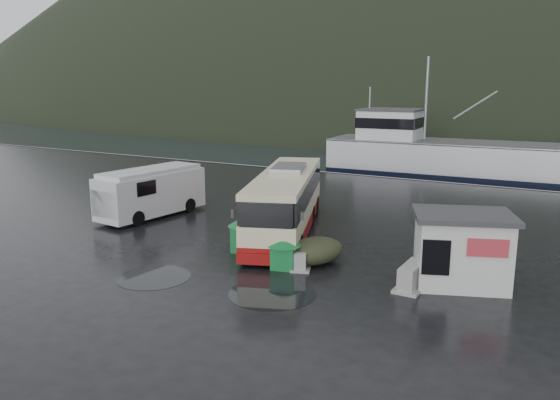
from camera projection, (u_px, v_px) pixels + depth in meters
The scene contains 13 objects.
ground at pixel (244, 243), 24.38m from camera, with size 160.00×160.00×0.00m, color black.
harbor_water at pixel (521, 116), 118.14m from camera, with size 300.00×180.00×0.02m, color black.
quay_edge at pixel (388, 178), 41.43m from camera, with size 160.00×0.60×1.50m, color #999993.
coach_bus at pixel (286, 232), 26.26m from camera, with size 2.81×11.06×3.12m, color beige, non-canonical shape.
white_van at pixel (153, 216), 29.39m from camera, with size 2.15×6.26×2.62m, color silver, non-canonical shape.
waste_bin_left at pixel (284, 268), 21.16m from camera, with size 0.95×0.95×1.31m, color #136E32, non-canonical shape.
waste_bin_right at pixel (247, 251), 23.34m from camera, with size 1.13×1.13×1.58m, color #136E32, non-canonical shape.
dome_tent at pixel (315, 263), 21.76m from camera, with size 1.84×2.57×1.01m, color #2E331F, non-canonical shape.
ticket_kiosk at pixel (459, 284), 19.43m from camera, with size 3.35×2.54×2.62m, color silver, non-canonical shape.
jersey_barrier_a at pixel (302, 267), 21.22m from camera, with size 0.73×1.46×0.73m, color #999993, non-canonical shape.
jersey_barrier_b at pixel (411, 288), 19.09m from camera, with size 0.88×1.75×0.88m, color #999993, non-canonical shape.
fishing_trawler at pixel (458, 165), 48.07m from camera, with size 26.95×5.90×10.78m, color silver, non-canonical shape.
puddles at pixel (216, 286), 19.28m from camera, with size 7.51×3.63×0.01m.
Camera 1 is at (12.89, -19.63, 7.02)m, focal length 35.00 mm.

